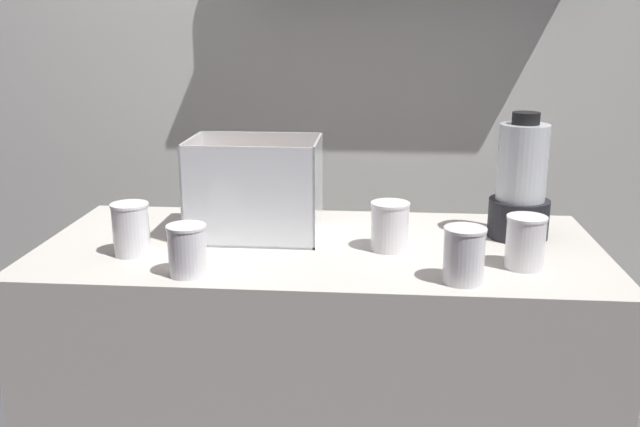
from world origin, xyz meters
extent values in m
cube|color=beige|center=(0.00, 0.00, 0.45)|extent=(1.40, 0.64, 0.90)
cube|color=silver|center=(0.00, 0.77, 1.25)|extent=(2.60, 0.04, 2.50)
cube|color=white|center=(-0.17, 0.06, 0.90)|extent=(0.33, 0.23, 0.01)
cube|color=white|center=(-0.17, -0.05, 1.03)|extent=(0.33, 0.01, 0.25)
cube|color=white|center=(-0.17, 0.17, 1.03)|extent=(0.33, 0.01, 0.25)
cube|color=white|center=(-0.34, 0.06, 1.03)|extent=(0.01, 0.23, 0.25)
cube|color=white|center=(-0.01, 0.06, 1.03)|extent=(0.01, 0.23, 0.25)
cone|color=orange|center=(-0.15, 0.07, 0.92)|extent=(0.17, 0.03, 0.03)
cone|color=orange|center=(-0.12, 0.07, 0.93)|extent=(0.19, 0.09, 0.04)
cone|color=orange|center=(-0.18, 0.06, 0.93)|extent=(0.08, 0.20, 0.04)
cone|color=orange|center=(-0.23, 0.07, 0.92)|extent=(0.16, 0.14, 0.03)
cone|color=orange|center=(-0.17, 0.07, 0.96)|extent=(0.14, 0.13, 0.04)
cone|color=orange|center=(-0.17, 0.06, 0.96)|extent=(0.06, 0.19, 0.04)
cone|color=orange|center=(-0.13, 0.06, 0.95)|extent=(0.18, 0.04, 0.03)
cone|color=orange|center=(-0.23, 0.08, 0.95)|extent=(0.18, 0.02, 0.02)
cone|color=orange|center=(-0.16, 0.06, 0.98)|extent=(0.13, 0.15, 0.03)
cone|color=orange|center=(-0.20, 0.06, 1.00)|extent=(0.18, 0.09, 0.04)
cone|color=orange|center=(-0.10, 0.07, 0.98)|extent=(0.17, 0.04, 0.03)
cone|color=orange|center=(-0.22, 0.06, 0.99)|extent=(0.15, 0.16, 0.03)
cone|color=orange|center=(-0.15, 0.07, 1.01)|extent=(0.17, 0.13, 0.03)
cone|color=orange|center=(-0.22, 0.05, 0.99)|extent=(0.18, 0.05, 0.02)
cylinder|color=black|center=(0.51, 0.10, 0.95)|extent=(0.15, 0.15, 0.10)
cylinder|color=silver|center=(0.51, 0.10, 1.10)|extent=(0.12, 0.12, 0.19)
cylinder|color=orange|center=(0.51, 0.10, 1.02)|extent=(0.11, 0.11, 0.04)
cylinder|color=black|center=(0.51, 0.10, 1.21)|extent=(0.07, 0.07, 0.03)
cylinder|color=white|center=(-0.44, -0.12, 0.96)|extent=(0.09, 0.09, 0.12)
cylinder|color=orange|center=(-0.44, -0.12, 0.94)|extent=(0.08, 0.08, 0.07)
cylinder|color=white|center=(-0.44, -0.12, 1.02)|extent=(0.09, 0.09, 0.01)
cylinder|color=white|center=(-0.27, -0.24, 0.95)|extent=(0.08, 0.08, 0.11)
cylinder|color=yellow|center=(-0.27, -0.24, 0.93)|extent=(0.08, 0.08, 0.07)
cylinder|color=white|center=(-0.27, -0.24, 1.01)|extent=(0.09, 0.09, 0.01)
cylinder|color=white|center=(0.17, -0.03, 0.96)|extent=(0.09, 0.09, 0.11)
cylinder|color=red|center=(0.17, -0.03, 0.94)|extent=(0.08, 0.08, 0.09)
cylinder|color=white|center=(0.17, -0.03, 1.02)|extent=(0.10, 0.10, 0.01)
cylinder|color=white|center=(0.33, -0.24, 0.96)|extent=(0.09, 0.09, 0.12)
cylinder|color=orange|center=(0.33, -0.24, 0.94)|extent=(0.08, 0.08, 0.08)
cylinder|color=white|center=(0.33, -0.24, 1.02)|extent=(0.09, 0.09, 0.01)
cylinder|color=white|center=(0.48, -0.13, 0.96)|extent=(0.09, 0.09, 0.12)
cylinder|color=orange|center=(0.48, -0.13, 0.94)|extent=(0.08, 0.08, 0.07)
cylinder|color=white|center=(0.48, -0.13, 1.02)|extent=(0.09, 0.09, 0.01)
camera|label=1|loc=(0.14, -1.68, 1.45)|focal=39.57mm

